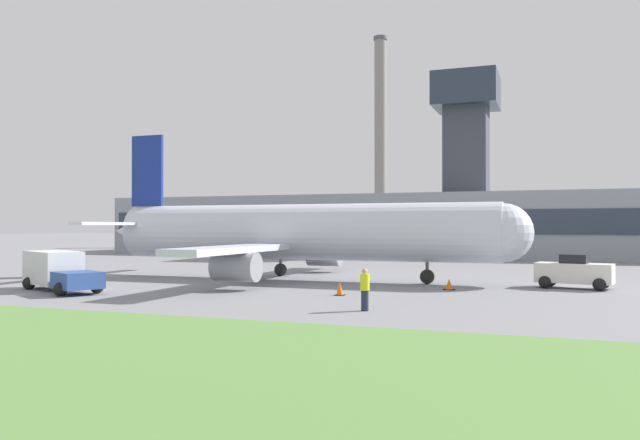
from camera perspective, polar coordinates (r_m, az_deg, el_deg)
name	(u,v)px	position (r m, az deg, el deg)	size (l,w,h in m)	color
ground_plane	(302,278)	(41.63, -1.63, -5.36)	(400.00, 400.00, 0.00)	gray
terminal_building	(417,220)	(75.57, 8.85, -0.02)	(75.47, 14.98, 21.15)	#8C939E
smokestack_left	(380,140)	(115.43, 5.55, 7.28)	(2.49, 2.49, 38.21)	gray
airplane	(295,233)	(40.49, -2.28, -1.19)	(28.88, 24.87, 9.95)	silver
pushback_tug	(574,273)	(37.68, 22.22, -4.52)	(4.26, 2.78, 1.91)	white
baggage_truck	(58,271)	(36.53, -22.80, -4.33)	(6.64, 4.61, 2.11)	#2D4C93
ground_crew_person	(365,289)	(25.84, 4.12, -6.33)	(0.46, 0.46, 1.74)	#23283D
traffic_cone_near_nose	(449,285)	(34.98, 11.72, -5.81)	(0.63, 0.63, 0.60)	black
traffic_cone_wingtip	(340,289)	(31.53, 1.82, -6.30)	(0.50, 0.50, 0.71)	black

